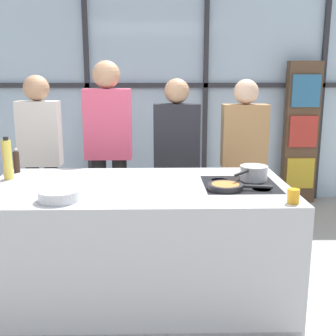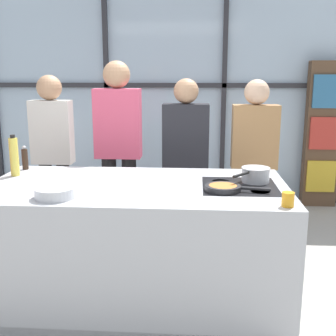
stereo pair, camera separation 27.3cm
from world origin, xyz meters
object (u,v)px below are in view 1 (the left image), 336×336
Objects in this scene: spectator_far_left at (40,151)px; white_plate at (65,187)px; oil_bottle at (7,159)px; spectator_center_left at (109,144)px; saucepan at (254,172)px; spectator_far_right at (244,155)px; pepper_grinder at (16,161)px; juice_glass_near at (293,196)px; mixing_bowl at (59,195)px; frying_pan at (227,186)px; spectator_center_right at (176,155)px.

white_plate is (0.47, -1.12, -0.05)m from spectator_far_left.
oil_bottle is (-0.47, 0.27, 0.14)m from white_plate.
spectator_center_left reaches higher than saucepan.
spectator_far_right is 1.84m from white_plate.
white_plate is at bearing -29.52° from oil_bottle.
pepper_grinder is 2.24× the size of juice_glass_near.
pepper_grinder reaches higher than white_plate.
frying_pan is at bearing 12.43° from mixing_bowl.
spectator_far_right is 5.05× the size of saucepan.
oil_bottle is (-1.59, 0.32, 0.13)m from frying_pan.
saucepan is at bearing 46.05° from frying_pan.
juice_glass_near reaches higher than frying_pan.
oil_bottle is 2.05m from juice_glass_near.
saucepan is at bearing 141.92° from spectator_center_left.
spectator_center_left is 1.42m from mixing_bowl.
mixing_bowl is 0.93m from pepper_grinder.
spectator_far_left is 5.17× the size of saucepan.
spectator_far_left is at bearing 0.00° from spectator_center_right.
spectator_center_left is at bearing 80.97° from white_plate.
spectator_far_left is at bearing 109.39° from mixing_bowl.
oil_bottle reaches higher than mixing_bowl.
oil_bottle is (-1.94, -0.85, 0.14)m from spectator_far_right.
pepper_grinder is (-1.84, 0.29, 0.03)m from saucepan.
pepper_grinder reaches higher than saucepan.
spectator_far_right is at bearing -180.00° from spectator_center_right.
spectator_far_right is at bearing 180.00° from spectator_center_left.
spectator_center_left is at bearing 141.92° from saucepan.
spectator_far_right is 1.49m from juice_glass_near.
spectator_center_right is 1.45m from pepper_grinder.
juice_glass_near is at bearing -14.26° from white_plate.
pepper_grinder is at bearing 25.82° from spectator_center_right.
spectator_far_right is at bearing 23.69° from oil_bottle.
oil_bottle is at bearing 89.52° from spectator_far_left.
oil_bottle is at bearing 23.69° from spectator_far_right.
pepper_grinder reaches higher than frying_pan.
white_plate is 0.30m from mixing_bowl.
oil_bottle is 3.63× the size of juice_glass_near.
spectator_center_right is 18.75× the size of juice_glass_near.
white_plate is (-0.18, -1.12, -0.12)m from spectator_center_left.
mixing_bowl is 1.31× the size of pepper_grinder.
saucepan reaches higher than frying_pan.
saucepan is at bearing 153.13° from spectator_far_left.
oil_bottle is (-1.83, 0.07, 0.09)m from saucepan.
mixing_bowl is (-1.32, -0.49, -0.02)m from saucepan.
pepper_grinder reaches higher than mixing_bowl.
pepper_grinder is (-1.60, 0.54, 0.07)m from frying_pan.
mixing_bowl is (0.50, -1.41, -0.02)m from spectator_far_left.
saucepan is at bearing 20.23° from mixing_bowl.
oil_bottle is 0.23m from pepper_grinder.
frying_pan is 0.48m from juice_glass_near.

